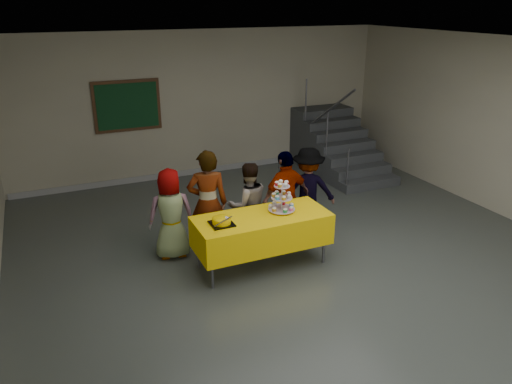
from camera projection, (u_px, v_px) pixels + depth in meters
room_shell at (334, 127)px, 5.92m from camera, size 10.00×10.04×3.02m
bake_table at (262, 230)px, 6.92m from camera, size 1.88×0.78×0.77m
cupcake_stand at (282, 199)px, 6.94m from camera, size 0.38×0.38×0.44m
bear_cake at (222, 220)px, 6.56m from camera, size 0.32×0.36×0.12m
schoolchild_a at (171, 214)px, 7.15m from camera, size 0.71×0.52×1.34m
schoolchild_b at (208, 204)px, 7.17m from camera, size 0.66×0.52×1.60m
schoolchild_c at (248, 205)px, 7.48m from camera, size 0.68×0.54×1.33m
schoolchild_d at (286, 198)px, 7.55m from camera, size 0.92×0.53×1.47m
schoolchild_e at (308, 190)px, 7.97m from camera, size 1.03×0.80×1.40m
staircase at (334, 147)px, 11.04m from camera, size 1.30×2.40×2.04m
noticeboard at (127, 106)px, 9.73m from camera, size 1.30×0.05×1.00m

